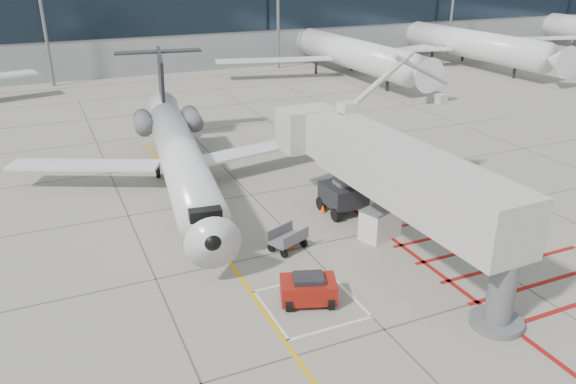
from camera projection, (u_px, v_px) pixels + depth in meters
name	position (u px, v px, depth m)	size (l,w,h in m)	color
ground_plane	(339.00, 283.00, 27.10)	(260.00, 260.00, 0.00)	gray
regional_jet	(183.00, 145.00, 34.65)	(23.14, 29.18, 7.65)	silver
jet_bridge	(408.00, 188.00, 28.07)	(9.22, 19.47, 7.79)	beige
pushback_tug	(308.00, 288.00, 25.35)	(2.50, 1.56, 1.46)	maroon
baggage_cart	(288.00, 239.00, 30.03)	(2.00, 1.26, 1.26)	#5D5D63
ground_power_unit	(380.00, 222.00, 31.29)	(2.26, 1.32, 1.79)	white
cone_nose	(289.00, 243.00, 30.28)	(0.41, 0.41, 0.57)	#F43E0C
cone_side	(323.00, 209.00, 34.55)	(0.37, 0.37, 0.52)	#FF510D
terminal_building	(178.00, 10.00, 87.09)	(180.00, 28.00, 14.00)	gray
terminal_glass_band	(204.00, 10.00, 74.87)	(180.00, 0.10, 6.00)	black
bg_aircraft_c	(342.00, 32.00, 73.34)	(33.56, 37.29, 11.19)	silver
bg_aircraft_d	(460.00, 24.00, 80.57)	(34.41, 38.23, 11.47)	silver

